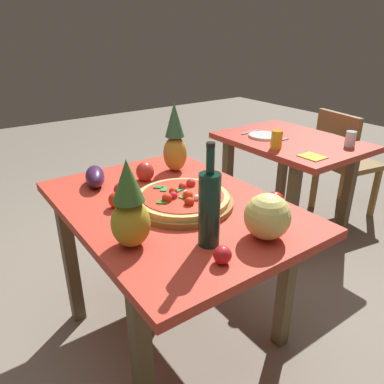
% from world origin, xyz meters
% --- Properties ---
extents(ground_plane, '(10.00, 10.00, 0.00)m').
position_xyz_m(ground_plane, '(0.00, 0.00, 0.00)').
color(ground_plane, gray).
extents(display_table, '(1.17, 0.85, 0.72)m').
position_xyz_m(display_table, '(0.00, 0.00, 0.63)').
color(display_table, brown).
rests_on(display_table, ground_plane).
extents(background_table, '(0.95, 0.71, 0.72)m').
position_xyz_m(background_table, '(-0.37, 1.22, 0.61)').
color(background_table, brown).
rests_on(background_table, ground_plane).
extents(dining_chair, '(0.47, 0.47, 0.85)m').
position_xyz_m(dining_chair, '(-0.32, 1.80, 0.48)').
color(dining_chair, brown).
rests_on(dining_chair, ground_plane).
extents(pizza_board, '(0.44, 0.44, 0.02)m').
position_xyz_m(pizza_board, '(0.05, 0.03, 0.74)').
color(pizza_board, brown).
rests_on(pizza_board, display_table).
extents(pizza, '(0.40, 0.40, 0.06)m').
position_xyz_m(pizza, '(0.05, 0.03, 0.77)').
color(pizza, '#E7B664').
rests_on(pizza, pizza_board).
extents(wine_bottle, '(0.08, 0.08, 0.37)m').
position_xyz_m(wine_bottle, '(0.36, -0.07, 0.87)').
color(wine_bottle, '#112E23').
rests_on(wine_bottle, display_table).
extents(pineapple_left, '(0.14, 0.14, 0.32)m').
position_xyz_m(pineapple_left, '(0.20, -0.30, 0.87)').
color(pineapple_left, '#AE9325').
rests_on(pineapple_left, display_table).
extents(pineapple_right, '(0.12, 0.12, 0.36)m').
position_xyz_m(pineapple_right, '(-0.33, 0.23, 0.89)').
color(pineapple_right, '#B9872E').
rests_on(pineapple_right, display_table).
extents(melon, '(0.17, 0.17, 0.17)m').
position_xyz_m(melon, '(0.44, 0.13, 0.81)').
color(melon, '#E5D86F').
rests_on(melon, display_table).
extents(bell_pepper, '(0.09, 0.09, 0.10)m').
position_xyz_m(bell_pepper, '(-0.30, 0.04, 0.77)').
color(bell_pepper, red).
rests_on(bell_pepper, display_table).
extents(eggplant, '(0.22, 0.15, 0.09)m').
position_xyz_m(eggplant, '(-0.39, -0.19, 0.77)').
color(eggplant, '#3D1E42').
rests_on(eggplant, display_table).
extents(tomato_by_bottle, '(0.08, 0.08, 0.08)m').
position_xyz_m(tomato_by_bottle, '(0.30, 0.32, 0.76)').
color(tomato_by_bottle, red).
rests_on(tomato_by_bottle, display_table).
extents(tomato_at_corner, '(0.06, 0.06, 0.06)m').
position_xyz_m(tomato_at_corner, '(0.48, -0.11, 0.76)').
color(tomato_at_corner, red).
rests_on(tomato_at_corner, display_table).
extents(tomato_near_board, '(0.07, 0.07, 0.07)m').
position_xyz_m(tomato_near_board, '(-0.10, -0.21, 0.76)').
color(tomato_near_board, red).
rests_on(tomato_near_board, display_table).
extents(tomato_beside_pepper, '(0.07, 0.07, 0.07)m').
position_xyz_m(tomato_beside_pepper, '(-0.19, -0.15, 0.76)').
color(tomato_beside_pepper, red).
rests_on(tomato_beside_pepper, display_table).
extents(drinking_glass_juice, '(0.07, 0.07, 0.12)m').
position_xyz_m(drinking_glass_juice, '(-0.29, 0.97, 0.78)').
color(drinking_glass_juice, gold).
rests_on(drinking_glass_juice, background_table).
extents(drinking_glass_water, '(0.07, 0.07, 0.10)m').
position_xyz_m(drinking_glass_water, '(-0.04, 1.40, 0.77)').
color(drinking_glass_water, silver).
rests_on(drinking_glass_water, background_table).
extents(dinner_plate, '(0.22, 0.22, 0.02)m').
position_xyz_m(dinner_plate, '(-0.52, 1.11, 0.73)').
color(dinner_plate, white).
rests_on(dinner_plate, background_table).
extents(fork_utensil, '(0.03, 0.18, 0.01)m').
position_xyz_m(fork_utensil, '(-0.66, 1.11, 0.73)').
color(fork_utensil, silver).
rests_on(fork_utensil, background_table).
extents(knife_utensil, '(0.03, 0.18, 0.01)m').
position_xyz_m(knife_utensil, '(-0.38, 1.11, 0.73)').
color(knife_utensil, silver).
rests_on(knife_utensil, background_table).
extents(napkin_folded, '(0.14, 0.12, 0.01)m').
position_xyz_m(napkin_folded, '(-0.04, 1.02, 0.73)').
color(napkin_folded, yellow).
rests_on(napkin_folded, background_table).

